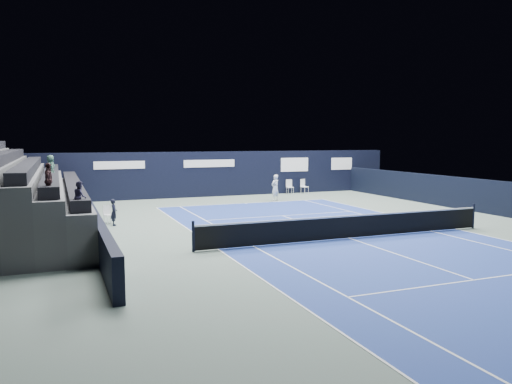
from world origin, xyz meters
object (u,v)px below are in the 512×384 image
at_px(folding_chair_back_b, 290,186).
at_px(line_judge_chair, 108,213).
at_px(tennis_player, 275,188).
at_px(folding_chair_back_a, 304,185).
at_px(tennis_net, 350,226).

height_order(folding_chair_back_b, line_judge_chair, folding_chair_back_b).
bearing_deg(folding_chair_back_b, tennis_player, -123.11).
bearing_deg(line_judge_chair, tennis_player, 1.69).
xyz_separation_m(folding_chair_back_a, folding_chair_back_b, (-1.09, 0.14, -0.00)).
distance_m(folding_chair_back_b, tennis_net, 16.59).
bearing_deg(tennis_player, folding_chair_back_a, 40.90).
height_order(folding_chair_back_b, tennis_net, tennis_net).
relative_size(line_judge_chair, tennis_net, 0.07).
bearing_deg(line_judge_chair, folding_chair_back_a, 6.26).
bearing_deg(folding_chair_back_a, tennis_net, -131.10).
relative_size(folding_chair_back_a, tennis_net, 0.08).
bearing_deg(tennis_net, line_judge_chair, 139.45).
height_order(folding_chair_back_a, tennis_net, tennis_net).
distance_m(folding_chair_back_b, line_judge_chair, 15.98).
bearing_deg(tennis_player, tennis_net, -100.42).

